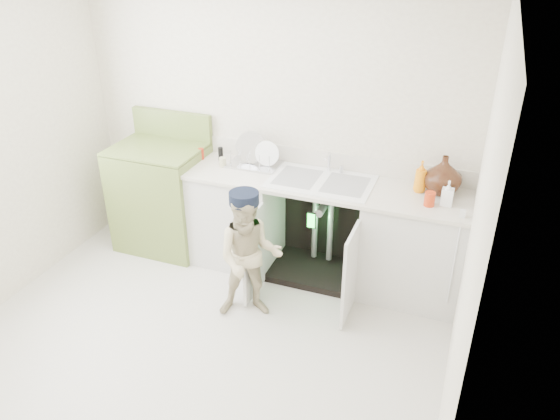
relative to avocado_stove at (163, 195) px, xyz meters
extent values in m
plane|color=#BBB3A4|center=(0.98, -1.18, -0.51)|extent=(3.50, 3.50, 0.00)
cube|color=silver|center=(0.98, 0.32, 0.74)|extent=(3.50, 2.50, 0.02)
cube|color=silver|center=(0.98, -2.68, 0.74)|extent=(3.50, 2.50, 0.02)
cube|color=silver|center=(2.73, -1.18, 0.74)|extent=(2.50, 3.00, 0.02)
cube|color=silver|center=(0.73, 0.02, -0.08)|extent=(0.80, 0.60, 0.86)
cube|color=silver|center=(2.33, 0.02, -0.08)|extent=(0.80, 0.60, 0.86)
cube|color=black|center=(1.53, 0.29, -0.08)|extent=(0.80, 0.06, 0.86)
cube|color=black|center=(1.53, 0.02, -0.48)|extent=(0.80, 0.60, 0.06)
cylinder|color=gray|center=(1.46, 0.12, -0.06)|extent=(0.05, 0.05, 0.70)
cylinder|color=gray|center=(1.60, 0.12, -0.06)|extent=(0.05, 0.05, 0.70)
cylinder|color=gray|center=(1.53, 0.07, 0.11)|extent=(0.07, 0.18, 0.07)
cube|color=silver|center=(1.13, -0.48, -0.11)|extent=(0.03, 0.40, 0.76)
cube|color=silver|center=(1.93, -0.48, -0.11)|extent=(0.02, 0.40, 0.76)
cube|color=silver|center=(1.53, 0.02, 0.37)|extent=(2.44, 0.64, 0.03)
cube|color=silver|center=(1.53, 0.31, 0.46)|extent=(2.44, 0.02, 0.15)
cube|color=white|center=(1.53, 0.02, 0.38)|extent=(0.85, 0.55, 0.02)
cube|color=gray|center=(1.33, 0.02, 0.39)|extent=(0.34, 0.40, 0.01)
cube|color=gray|center=(1.74, 0.02, 0.39)|extent=(0.34, 0.40, 0.01)
cylinder|color=silver|center=(1.53, 0.24, 0.48)|extent=(0.03, 0.03, 0.17)
cylinder|color=silver|center=(1.53, 0.18, 0.55)|extent=(0.02, 0.14, 0.02)
cylinder|color=silver|center=(1.64, 0.24, 0.43)|extent=(0.04, 0.04, 0.06)
cylinder|color=silver|center=(2.66, -0.29, 0.04)|extent=(0.01, 0.01, 0.70)
cube|color=silver|center=(2.66, -0.20, 0.42)|extent=(0.04, 0.02, 0.06)
cube|color=silver|center=(0.89, 0.14, 0.40)|extent=(0.45, 0.30, 0.02)
cylinder|color=silver|center=(0.85, 0.16, 0.48)|extent=(0.28, 0.10, 0.27)
cylinder|color=white|center=(1.01, 0.14, 0.47)|extent=(0.22, 0.06, 0.22)
cylinder|color=silver|center=(0.71, 0.04, 0.47)|extent=(0.01, 0.01, 0.13)
cylinder|color=silver|center=(0.80, 0.04, 0.47)|extent=(0.01, 0.01, 0.13)
cylinder|color=silver|center=(0.89, 0.04, 0.47)|extent=(0.01, 0.01, 0.13)
cylinder|color=silver|center=(0.98, 0.04, 0.47)|extent=(0.01, 0.01, 0.13)
cylinder|color=silver|center=(1.07, 0.04, 0.47)|extent=(0.01, 0.01, 0.13)
imported|color=#452513|center=(2.47, 0.16, 0.54)|extent=(0.29, 0.29, 0.31)
imported|color=orange|center=(2.31, 0.12, 0.51)|extent=(0.10, 0.10, 0.26)
imported|color=white|center=(2.53, -0.04, 0.48)|extent=(0.09, 0.09, 0.19)
cylinder|color=red|center=(2.41, -0.10, 0.44)|extent=(0.08, 0.08, 0.11)
cylinder|color=#AF230F|center=(0.39, 0.10, 0.44)|extent=(0.05, 0.05, 0.10)
cylinder|color=#BCB78A|center=(0.64, 0.02, 0.43)|extent=(0.06, 0.06, 0.08)
cylinder|color=black|center=(0.56, 0.14, 0.45)|extent=(0.04, 0.04, 0.12)
cube|color=white|center=(0.36, -0.08, 0.43)|extent=(0.05, 0.05, 0.09)
cube|color=olive|center=(0.00, -0.01, -0.03)|extent=(0.80, 0.65, 0.97)
cube|color=olive|center=(0.00, -0.01, 0.48)|extent=(0.80, 0.65, 0.02)
cube|color=olive|center=(0.00, 0.28, 0.61)|extent=(0.80, 0.06, 0.25)
cylinder|color=black|center=(-0.20, -0.17, 0.47)|extent=(0.18, 0.18, 0.02)
cylinder|color=silver|center=(-0.20, -0.17, 0.48)|extent=(0.21, 0.21, 0.01)
cylinder|color=black|center=(-0.20, 0.15, 0.47)|extent=(0.18, 0.18, 0.02)
cylinder|color=silver|center=(-0.20, 0.15, 0.48)|extent=(0.21, 0.21, 0.01)
cylinder|color=black|center=(0.20, -0.17, 0.47)|extent=(0.18, 0.18, 0.02)
cylinder|color=silver|center=(0.20, -0.17, 0.48)|extent=(0.21, 0.21, 0.01)
cylinder|color=black|center=(0.20, 0.15, 0.47)|extent=(0.18, 0.18, 0.02)
cylinder|color=silver|center=(0.20, 0.15, 0.48)|extent=(0.21, 0.21, 0.01)
imported|color=beige|center=(1.20, -0.70, 0.01)|extent=(0.62, 0.56, 1.05)
cylinder|color=black|center=(1.20, -0.70, 0.51)|extent=(0.29, 0.29, 0.09)
cube|color=black|center=(1.16, -0.61, 0.47)|extent=(0.19, 0.15, 0.01)
cube|color=black|center=(1.56, -0.32, 0.21)|extent=(0.07, 0.01, 0.14)
cube|color=#26F23F|center=(1.56, -0.33, 0.21)|extent=(0.06, 0.00, 0.12)
camera|label=1|loc=(2.65, -3.89, 2.28)|focal=35.00mm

